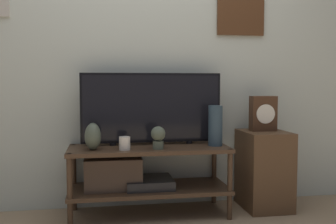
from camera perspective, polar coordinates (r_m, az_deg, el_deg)
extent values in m
cube|color=beige|center=(3.31, -3.44, 9.88)|extent=(6.40, 0.06, 2.70)
cube|color=#4C2D19|center=(3.50, 10.52, 14.90)|extent=(0.41, 0.02, 0.49)
cube|color=#2D2D33|center=(3.49, 10.56, 14.92)|extent=(0.38, 0.01, 0.46)
cube|color=#422D1E|center=(3.04, -2.78, -5.33)|extent=(1.23, 0.48, 0.03)
cube|color=#422D1E|center=(3.11, -2.76, -11.08)|extent=(1.23, 0.48, 0.03)
cylinder|color=#422D1E|center=(2.88, -14.07, -11.12)|extent=(0.04, 0.04, 0.53)
cylinder|color=#422D1E|center=(3.02, 8.97, -10.33)|extent=(0.04, 0.04, 0.53)
cylinder|color=#422D1E|center=(3.29, -13.50, -9.21)|extent=(0.04, 0.04, 0.53)
cylinder|color=#422D1E|center=(3.41, 6.70, -8.64)|extent=(0.04, 0.04, 0.53)
cube|color=black|center=(3.10, -2.76, -10.18)|extent=(0.36, 0.34, 0.07)
cube|color=#47382D|center=(3.06, -7.97, -8.77)|extent=(0.43, 0.26, 0.24)
cylinder|color=black|center=(3.13, -7.97, -4.65)|extent=(0.05, 0.05, 0.02)
cylinder|color=black|center=(3.20, 3.09, -4.41)|extent=(0.05, 0.05, 0.02)
cube|color=black|center=(3.12, -2.39, 0.62)|extent=(1.11, 0.04, 0.55)
cube|color=black|center=(3.10, -2.35, 0.61)|extent=(1.08, 0.01, 0.51)
ellipsoid|color=#4C5647|center=(2.92, -10.86, -3.51)|extent=(0.12, 0.15, 0.20)
cylinder|color=#2D4251|center=(3.09, 6.89, -1.98)|extent=(0.11, 0.11, 0.32)
cylinder|color=silver|center=(2.90, -6.31, -4.54)|extent=(0.08, 0.08, 0.10)
cylinder|color=#4C5647|center=(2.93, -1.44, -4.80)|extent=(0.08, 0.08, 0.06)
sphere|color=#4C5647|center=(2.91, -1.44, -3.16)|extent=(0.11, 0.11, 0.11)
cube|color=#513823|center=(3.34, 13.74, -8.11)|extent=(0.35, 0.44, 0.63)
cube|color=#422819|center=(3.31, 13.63, -0.21)|extent=(0.21, 0.10, 0.29)
cylinder|color=white|center=(3.26, 14.00, -0.28)|extent=(0.16, 0.01, 0.16)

